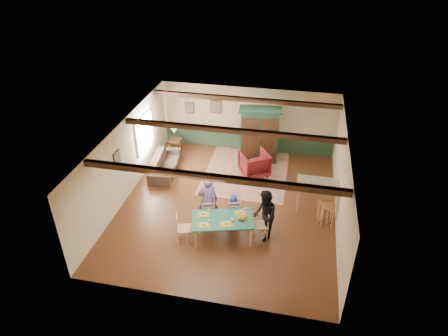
% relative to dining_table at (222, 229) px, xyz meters
% --- Properties ---
extents(floor, '(8.00, 8.00, 0.00)m').
position_rel_dining_table_xyz_m(floor, '(-0.16, 1.63, -0.37)').
color(floor, '#492514').
rests_on(floor, ground).
extents(wall_back, '(7.00, 0.02, 2.70)m').
position_rel_dining_table_xyz_m(wall_back, '(-0.16, 5.63, 0.98)').
color(wall_back, beige).
rests_on(wall_back, floor).
extents(wall_left, '(0.02, 8.00, 2.70)m').
position_rel_dining_table_xyz_m(wall_left, '(-3.66, 1.63, 0.98)').
color(wall_left, beige).
rests_on(wall_left, floor).
extents(wall_right, '(0.02, 8.00, 2.70)m').
position_rel_dining_table_xyz_m(wall_right, '(3.34, 1.63, 0.98)').
color(wall_right, beige).
rests_on(wall_right, floor).
extents(ceiling, '(7.00, 8.00, 0.02)m').
position_rel_dining_table_xyz_m(ceiling, '(-0.16, 1.63, 2.33)').
color(ceiling, white).
rests_on(ceiling, wall_back).
extents(wainscot_back, '(6.95, 0.03, 0.90)m').
position_rel_dining_table_xyz_m(wainscot_back, '(-0.16, 5.61, 0.08)').
color(wainscot_back, '#223F2B').
rests_on(wainscot_back, floor).
extents(ceiling_beam_front, '(6.95, 0.16, 0.16)m').
position_rel_dining_table_xyz_m(ceiling_beam_front, '(-0.16, -0.67, 2.24)').
color(ceiling_beam_front, black).
rests_on(ceiling_beam_front, ceiling).
extents(ceiling_beam_mid, '(6.95, 0.16, 0.16)m').
position_rel_dining_table_xyz_m(ceiling_beam_mid, '(-0.16, 2.03, 2.24)').
color(ceiling_beam_mid, black).
rests_on(ceiling_beam_mid, ceiling).
extents(ceiling_beam_back, '(6.95, 0.16, 0.16)m').
position_rel_dining_table_xyz_m(ceiling_beam_back, '(-0.16, 4.63, 2.24)').
color(ceiling_beam_back, black).
rests_on(ceiling_beam_back, ceiling).
extents(window_left, '(0.06, 1.60, 1.30)m').
position_rel_dining_table_xyz_m(window_left, '(-3.63, 3.33, 1.18)').
color(window_left, white).
rests_on(window_left, wall_left).
extents(picture_left_wall, '(0.04, 0.42, 0.52)m').
position_rel_dining_table_xyz_m(picture_left_wall, '(-3.63, 1.03, 1.38)').
color(picture_left_wall, gray).
rests_on(picture_left_wall, wall_left).
extents(picture_back_a, '(0.45, 0.04, 0.55)m').
position_rel_dining_table_xyz_m(picture_back_a, '(-1.46, 5.60, 1.43)').
color(picture_back_a, gray).
rests_on(picture_back_a, wall_back).
extents(picture_back_b, '(0.38, 0.04, 0.48)m').
position_rel_dining_table_xyz_m(picture_back_b, '(-2.56, 5.60, 1.28)').
color(picture_back_b, gray).
rests_on(picture_back_b, wall_back).
extents(dining_table, '(1.98, 1.43, 0.74)m').
position_rel_dining_table_xyz_m(dining_table, '(0.00, 0.00, 0.00)').
color(dining_table, '#1D5D4C').
rests_on(dining_table, floor).
extents(dining_chair_far_left, '(0.52, 0.53, 0.94)m').
position_rel_dining_table_xyz_m(dining_chair_far_left, '(-0.57, 0.58, 0.10)').
color(dining_chair_far_left, tan).
rests_on(dining_chair_far_left, floor).
extents(dining_chair_far_right, '(0.52, 0.53, 0.94)m').
position_rel_dining_table_xyz_m(dining_chair_far_right, '(0.19, 0.79, 0.10)').
color(dining_chair_far_right, tan).
rests_on(dining_chair_far_right, floor).
extents(dining_chair_end_left, '(0.53, 0.52, 0.94)m').
position_rel_dining_table_xyz_m(dining_chair_end_left, '(-1.10, -0.30, 0.10)').
color(dining_chair_end_left, tan).
rests_on(dining_chair_end_left, floor).
extents(dining_chair_end_right, '(0.53, 0.52, 0.94)m').
position_rel_dining_table_xyz_m(dining_chair_end_right, '(1.10, 0.30, 0.10)').
color(dining_chair_end_right, tan).
rests_on(dining_chair_end_right, floor).
extents(person_man, '(0.71, 0.56, 1.71)m').
position_rel_dining_table_xyz_m(person_man, '(-0.59, 0.66, 0.48)').
color(person_man, slate).
rests_on(person_man, floor).
extents(person_woman, '(0.81, 0.93, 1.63)m').
position_rel_dining_table_xyz_m(person_woman, '(1.19, 0.33, 0.45)').
color(person_woman, black).
rests_on(person_woman, floor).
extents(person_child, '(0.55, 0.43, 0.99)m').
position_rel_dining_table_xyz_m(person_child, '(0.17, 0.87, 0.13)').
color(person_child, '#2838A1').
rests_on(person_child, floor).
extents(cat, '(0.38, 0.23, 0.18)m').
position_rel_dining_table_xyz_m(cat, '(0.55, 0.05, 0.46)').
color(cat, '#C37922').
rests_on(cat, dining_table).
extents(place_setting_near_left, '(0.46, 0.39, 0.11)m').
position_rel_dining_table_xyz_m(place_setting_near_left, '(-0.46, -0.38, 0.43)').
color(place_setting_near_left, gold).
rests_on(place_setting_near_left, dining_table).
extents(place_setting_near_center, '(0.46, 0.39, 0.11)m').
position_rel_dining_table_xyz_m(place_setting_near_center, '(0.16, -0.21, 0.43)').
color(place_setting_near_center, gold).
rests_on(place_setting_near_center, dining_table).
extents(place_setting_far_left, '(0.46, 0.39, 0.11)m').
position_rel_dining_table_xyz_m(place_setting_far_left, '(-0.59, 0.09, 0.43)').
color(place_setting_far_left, gold).
rests_on(place_setting_far_left, dining_table).
extents(place_setting_far_right, '(0.46, 0.39, 0.11)m').
position_rel_dining_table_xyz_m(place_setting_far_right, '(0.46, 0.38, 0.43)').
color(place_setting_far_right, gold).
rests_on(place_setting_far_right, dining_table).
extents(area_rug, '(3.09, 3.66, 0.01)m').
position_rel_dining_table_xyz_m(area_rug, '(0.11, 3.82, -0.37)').
color(area_rug, beige).
rests_on(area_rug, floor).
extents(armoire, '(1.64, 0.81, 2.23)m').
position_rel_dining_table_xyz_m(armoire, '(0.43, 4.82, 0.74)').
color(armoire, '#13301E').
rests_on(armoire, floor).
extents(armchair, '(1.34, 1.35, 0.91)m').
position_rel_dining_table_xyz_m(armchair, '(0.41, 3.78, 0.08)').
color(armchair, '#430D13').
rests_on(armchair, floor).
extents(sofa, '(1.10, 2.28, 0.64)m').
position_rel_dining_table_xyz_m(sofa, '(-2.93, 3.28, -0.05)').
color(sofa, '#392C23').
rests_on(sofa, floor).
extents(end_table, '(0.50, 0.50, 0.59)m').
position_rel_dining_table_xyz_m(end_table, '(-2.98, 4.73, -0.08)').
color(end_table, black).
rests_on(end_table, floor).
extents(table_lamp, '(0.31, 0.31, 0.54)m').
position_rel_dining_table_xyz_m(table_lamp, '(-2.98, 4.73, 0.49)').
color(table_lamp, tan).
rests_on(table_lamp, end_table).
extents(counter_table, '(1.28, 0.75, 1.06)m').
position_rel_dining_table_xyz_m(counter_table, '(2.66, 2.03, 0.16)').
color(counter_table, '#B7AE8E').
rests_on(counter_table, floor).
extents(bar_stool_left, '(0.41, 0.45, 1.11)m').
position_rel_dining_table_xyz_m(bar_stool_left, '(2.93, 1.50, 0.19)').
color(bar_stool_left, '#9F6A3D').
rests_on(bar_stool_left, floor).
extents(bar_stool_right, '(0.46, 0.50, 1.20)m').
position_rel_dining_table_xyz_m(bar_stool_right, '(3.03, 1.31, 0.23)').
color(bar_stool_right, '#9F6A3D').
rests_on(bar_stool_right, floor).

